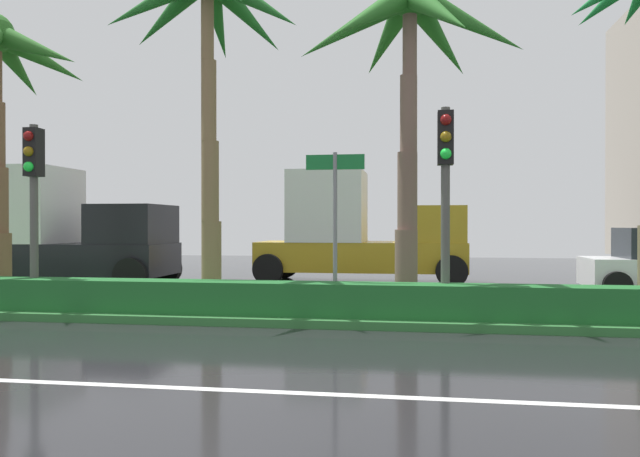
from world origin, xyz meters
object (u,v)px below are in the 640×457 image
at_px(traffic_signal_median_left, 33,182).
at_px(box_truck_following, 359,233).
at_px(palm_tree_centre_left, 207,21).
at_px(traffic_signal_median_right, 445,172).
at_px(box_truck_lead, 59,233).
at_px(street_name_sign, 335,210).
at_px(palm_tree_centre, 409,42).

height_order(traffic_signal_median_left, box_truck_following, traffic_signal_median_left).
xyz_separation_m(palm_tree_centre_left, traffic_signal_median_right, (4.93, -1.38, -3.42)).
xyz_separation_m(traffic_signal_median_left, traffic_signal_median_right, (8.04, 0.05, 0.08)).
bearing_deg(box_truck_following, box_truck_lead, -162.33).
relative_size(traffic_signal_median_left, box_truck_lead, 0.57).
distance_m(traffic_signal_median_right, box_truck_lead, 12.06).
height_order(palm_tree_centre_left, traffic_signal_median_right, palm_tree_centre_left).
height_order(palm_tree_centre_left, box_truck_following, palm_tree_centre_left).
relative_size(palm_tree_centre_left, traffic_signal_median_right, 1.98).
distance_m(traffic_signal_median_left, street_name_sign, 6.05).
height_order(palm_tree_centre_left, traffic_signal_median_left, palm_tree_centre_left).
bearing_deg(traffic_signal_median_left, palm_tree_centre, 10.72).
height_order(palm_tree_centre, traffic_signal_median_left, palm_tree_centre).
bearing_deg(palm_tree_centre_left, traffic_signal_median_right, -15.66).
height_order(box_truck_lead, box_truck_following, same).
relative_size(box_truck_lead, box_truck_following, 1.00).
xyz_separation_m(palm_tree_centre, box_truck_lead, (-10.11, 3.93, -3.94)).
bearing_deg(street_name_sign, palm_tree_centre, 41.84).
bearing_deg(box_truck_lead, street_name_sign, -30.36).
distance_m(traffic_signal_median_left, box_truck_lead, 6.09).
relative_size(palm_tree_centre_left, box_truck_lead, 1.16).
bearing_deg(traffic_signal_median_right, traffic_signal_median_left, -179.61).
height_order(palm_tree_centre_left, palm_tree_centre, palm_tree_centre_left).
height_order(street_name_sign, box_truck_lead, box_truck_lead).
bearing_deg(palm_tree_centre, box_truck_following, 103.79).
bearing_deg(palm_tree_centre, street_name_sign, -138.16).
distance_m(palm_tree_centre, box_truck_following, 7.88).
xyz_separation_m(palm_tree_centre_left, traffic_signal_median_left, (-3.11, -1.44, -3.50)).
distance_m(palm_tree_centre, traffic_signal_median_left, 8.01).
distance_m(traffic_signal_median_right, street_name_sign, 2.12).
relative_size(traffic_signal_median_right, box_truck_following, 0.59).
bearing_deg(palm_tree_centre_left, street_name_sign, -23.13).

